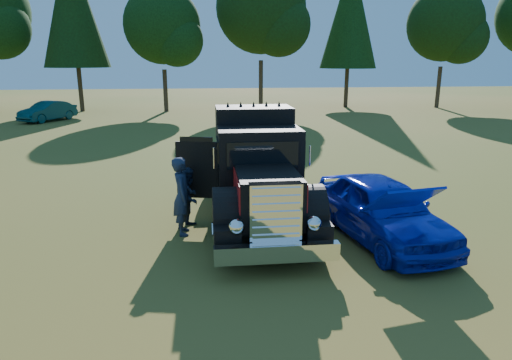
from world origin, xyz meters
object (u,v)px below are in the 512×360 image
at_px(hotrod_coupe, 382,209).
at_px(distant_teal_car, 48,111).
at_px(diamond_t_truck, 257,176).
at_px(spectator_far, 189,197).
at_px(spectator_near, 182,196).

relative_size(hotrod_coupe, distant_teal_car, 1.14).
xyz_separation_m(diamond_t_truck, distant_teal_car, (-12.23, 22.13, -0.59)).
bearing_deg(spectator_far, hotrod_coupe, -75.26).
distance_m(hotrod_coupe, spectator_far, 4.83).
height_order(spectator_near, distant_teal_car, spectator_near).
bearing_deg(spectator_far, distant_teal_car, 56.94).
bearing_deg(spectator_near, diamond_t_truck, -74.26).
bearing_deg(distant_teal_car, spectator_near, -35.51).
bearing_deg(hotrod_coupe, distant_teal_car, 122.42).
height_order(diamond_t_truck, hotrod_coupe, diamond_t_truck).
relative_size(spectator_near, distant_teal_car, 0.47).
height_order(diamond_t_truck, spectator_near, diamond_t_truck).
bearing_deg(hotrod_coupe, spectator_far, 162.91).
distance_m(hotrod_coupe, distant_teal_car, 28.10).
bearing_deg(spectator_far, spectator_near, -166.29).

